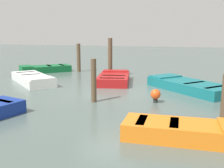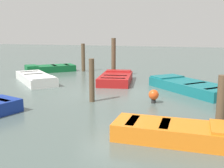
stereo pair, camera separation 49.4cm
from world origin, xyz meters
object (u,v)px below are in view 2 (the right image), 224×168
object	(u,v)px
rowboat_orange	(175,132)
mooring_piling_mid_left	(83,58)
rowboat_teal	(190,86)
rowboat_white	(36,78)
mooring_piling_near_left	(221,100)
marker_buoy	(154,95)
rowboat_red	(116,78)
mooring_piling_far_left	(92,80)
mooring_piling_far_right	(114,57)
rowboat_green	(50,68)

from	to	relation	value
rowboat_orange	mooring_piling_mid_left	size ratio (longest dim) A/B	1.57
rowboat_teal	rowboat_white	size ratio (longest dim) A/B	1.10
mooring_piling_near_left	marker_buoy	xyz separation A→B (m)	(-2.12, 1.56, -0.38)
rowboat_teal	rowboat_white	bearing A→B (deg)	45.89
rowboat_red	mooring_piling_near_left	distance (m)	6.80
rowboat_orange	mooring_piling_far_left	distance (m)	4.24
rowboat_red	rowboat_teal	bearing A→B (deg)	-115.73
rowboat_red	marker_buoy	distance (m)	4.22
rowboat_teal	mooring_piling_far_right	xyz separation A→B (m)	(-4.38, 2.79, 0.86)
rowboat_green	marker_buoy	xyz separation A→B (m)	(7.75, -5.66, 0.07)
rowboat_green	mooring_piling_near_left	size ratio (longest dim) A/B	2.29
rowboat_white	mooring_piling_far_right	xyz separation A→B (m)	(3.02, 3.20, 0.86)
mooring_piling_mid_left	mooring_piling_far_right	xyz separation A→B (m)	(2.50, -1.26, 0.19)
mooring_piling_far_right	rowboat_teal	bearing A→B (deg)	-32.57
rowboat_orange	marker_buoy	distance (m)	3.40
rowboat_green	mooring_piling_mid_left	world-z (taller)	mooring_piling_mid_left
rowboat_green	rowboat_red	xyz separation A→B (m)	(5.22, -2.28, 0.00)
rowboat_teal	mooring_piling_near_left	size ratio (longest dim) A/B	2.88
mooring_piling_far_right	mooring_piling_mid_left	bearing A→B (deg)	153.19
mooring_piling_mid_left	mooring_piling_far_right	size ratio (longest dim) A/B	0.82
mooring_piling_near_left	marker_buoy	distance (m)	2.66
rowboat_teal	marker_buoy	distance (m)	2.68
rowboat_teal	marker_buoy	xyz separation A→B (m)	(-1.07, -2.45, 0.07)
mooring_piling_far_left	mooring_piling_mid_left	size ratio (longest dim) A/B	0.87
rowboat_orange	mooring_piling_far_right	size ratio (longest dim) A/B	1.29
mooring_piling_far_right	marker_buoy	bearing A→B (deg)	-57.82
rowboat_teal	rowboat_white	world-z (taller)	same
rowboat_green	mooring_piling_far_right	xyz separation A→B (m)	(4.45, -0.41, 0.86)
marker_buoy	rowboat_teal	bearing A→B (deg)	66.38
rowboat_red	rowboat_white	bearing A→B (deg)	97.78
rowboat_orange	mooring_piling_far_left	bearing A→B (deg)	138.09
rowboat_orange	rowboat_green	world-z (taller)	same
mooring_piling_far_left	rowboat_teal	bearing A→B (deg)	42.99
rowboat_white	marker_buoy	size ratio (longest dim) A/B	7.28
marker_buoy	rowboat_orange	bearing A→B (deg)	-71.21
rowboat_orange	rowboat_teal	bearing A→B (deg)	88.12
rowboat_red	mooring_piling_mid_left	world-z (taller)	mooring_piling_mid_left
rowboat_orange	mooring_piling_far_left	world-z (taller)	mooring_piling_far_left
mooring_piling_mid_left	rowboat_green	bearing A→B (deg)	-156.36
rowboat_white	rowboat_orange	bearing A→B (deg)	5.88
rowboat_teal	rowboat_red	bearing A→B (deg)	28.46
rowboat_orange	rowboat_red	bearing A→B (deg)	116.69
mooring_piling_near_left	rowboat_orange	bearing A→B (deg)	-121.78
mooring_piling_far_left	marker_buoy	xyz separation A→B (m)	(2.13, 0.53, -0.49)
rowboat_teal	mooring_piling_mid_left	size ratio (longest dim) A/B	2.16
rowboat_white	mooring_piling_near_left	world-z (taller)	mooring_piling_near_left
rowboat_teal	rowboat_white	xyz separation A→B (m)	(-7.40, -0.40, 0.00)
rowboat_red	mooring_piling_near_left	bearing A→B (deg)	-148.10
mooring_piling_far_right	rowboat_green	bearing A→B (deg)	174.75
rowboat_red	mooring_piling_far_right	distance (m)	2.20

